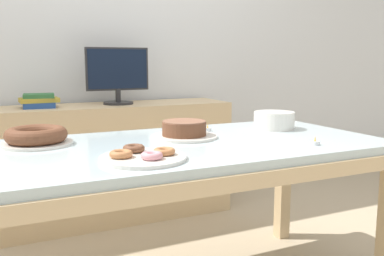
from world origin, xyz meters
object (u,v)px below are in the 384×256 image
Objects in this scene: pastry_platter at (143,156)px; tealight_right_edge at (194,126)px; cake_golden_bundt at (36,136)px; plate_stack at (274,120)px; computer_monitor at (118,76)px; book_stack at (39,101)px; tealight_near_cakes at (281,121)px; cake_chocolate_round at (184,130)px; tealight_near_front at (207,129)px; tealight_centre at (315,143)px.

tealight_right_edge is at bearing 50.52° from pastry_platter.
plate_stack reaches higher than cake_golden_bundt.
computer_monitor reaches higher than plate_stack.
book_stack reaches higher than tealight_near_cakes.
cake_chocolate_round is 0.53m from plate_stack.
tealight_right_edge is (0.16, 0.25, -0.02)m from cake_chocolate_round.
book_stack is at bearing 83.29° from cake_golden_bundt.
cake_chocolate_round is 7.64× the size of tealight_near_front.
plate_stack is 0.42m from tealight_right_edge.
cake_chocolate_round is 0.46m from pastry_platter.
tealight_near_cakes is at bearing -4.92° from tealight_right_edge.
pastry_platter is (-0.32, -0.34, -0.02)m from cake_chocolate_round.
tealight_near_front is (0.82, 0.01, -0.03)m from cake_golden_bundt.
cake_chocolate_round is at bearing -88.97° from computer_monitor.
cake_chocolate_round reaches higher than tealight_near_cakes.
plate_stack is at bearing -29.71° from tealight_right_edge.
plate_stack is (1.05, -1.00, -0.06)m from book_stack.
book_stack is 1.49m from tealight_near_cakes.
cake_chocolate_round is 0.64m from cake_golden_bundt.
cake_chocolate_round is at bearing -163.99° from tealight_near_cakes.
pastry_platter is at bearing -133.09° from cake_chocolate_round.
cake_chocolate_round reaches higher than tealight_near_front.
cake_golden_bundt is at bearing 154.54° from tealight_centre.
plate_stack reaches higher than tealight_centre.
tealight_near_cakes is (1.02, 0.54, -0.00)m from pastry_platter.
computer_monitor is at bearing 102.60° from tealight_near_front.
tealight_centre is at bearing -64.84° from tealight_near_front.
plate_stack is (0.55, -1.00, -0.21)m from computer_monitor.
plate_stack reaches higher than tealight_near_front.
pastry_platter is at bearing 175.97° from tealight_centre.
tealight_right_edge is at bearing 56.18° from cake_chocolate_round.
plate_stack is at bearing -3.78° from cake_golden_bundt.
computer_monitor reaches higher than pastry_platter.
computer_monitor is at bearing 91.03° from cake_chocolate_round.
tealight_centre is at bearing -56.37° from book_stack.
computer_monitor reaches higher than tealight_right_edge.
tealight_centre is 1.00× the size of tealight_near_front.
book_stack reaches higher than cake_chocolate_round.
cake_golden_bundt reaches higher than tealight_centre.
tealight_centre is at bearing -114.48° from tealight_near_cakes.
tealight_right_edge is 1.00× the size of tealight_near_front.
plate_stack is 5.25× the size of tealight_right_edge.
pastry_platter is (0.21, -1.38, -0.09)m from book_stack.
tealight_centre is at bearing -4.03° from pastry_platter.
computer_monitor reaches higher than tealight_near_front.
tealight_right_edge is (0.80, 0.13, -0.03)m from cake_golden_bundt.
computer_monitor is at bearing 103.01° from tealight_right_edge.
book_stack is 1.12× the size of plate_stack.
tealight_centre is (0.43, -0.39, -0.02)m from cake_chocolate_round.
cake_chocolate_round is 7.64× the size of tealight_near_cakes.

